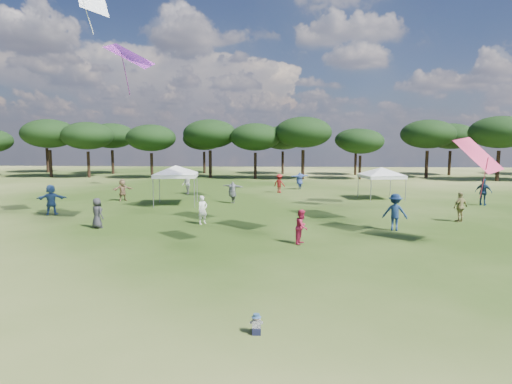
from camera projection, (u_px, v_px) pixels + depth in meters
The scene contains 6 objects.
ground at pixel (250, 369), 8.64m from camera, with size 140.00×140.00×0.00m, color #2F4815.
tree_line at pixel (295, 135), 54.87m from camera, with size 108.78×17.63×7.77m.
tent_left at pixel (176, 167), 30.82m from camera, with size 6.04×6.04×3.17m.
tent_right at pixel (382, 169), 34.04m from camera, with size 5.92×5.92×2.83m.
toddler at pixel (256, 325), 10.20m from camera, with size 0.33×0.37×0.50m.
festival_crowd at pixel (250, 194), 30.54m from camera, with size 30.46×23.46×1.93m.
Camera 1 is at (0.59, -8.14, 4.56)m, focal length 30.00 mm.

